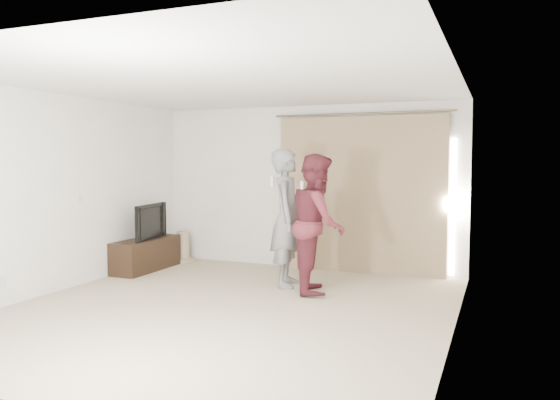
% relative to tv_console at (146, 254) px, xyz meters
% --- Properties ---
extents(floor, '(5.50, 5.50, 0.00)m').
position_rel_tv_console_xyz_m(floor, '(2.27, -1.58, -0.25)').
color(floor, '#BEAC8F').
rests_on(floor, ground).
extents(wall_back, '(5.00, 0.04, 2.60)m').
position_rel_tv_console_xyz_m(wall_back, '(2.27, 1.17, 1.05)').
color(wall_back, silver).
rests_on(wall_back, ground).
extents(wall_left, '(0.04, 5.50, 2.60)m').
position_rel_tv_console_xyz_m(wall_left, '(-0.23, -1.58, 1.05)').
color(wall_left, silver).
rests_on(wall_left, ground).
extents(ceiling, '(5.00, 5.50, 0.01)m').
position_rel_tv_console_xyz_m(ceiling, '(2.27, -1.58, 2.35)').
color(ceiling, silver).
rests_on(ceiling, wall_back).
extents(curtain, '(2.80, 0.11, 2.46)m').
position_rel_tv_console_xyz_m(curtain, '(3.18, 1.10, 0.96)').
color(curtain, tan).
rests_on(curtain, ground).
extents(tv_console, '(0.45, 1.29, 0.50)m').
position_rel_tv_console_xyz_m(tv_console, '(0.00, 0.00, 0.00)').
color(tv_console, black).
rests_on(tv_console, ground).
extents(tv, '(0.27, 0.97, 0.55)m').
position_rel_tv_console_xyz_m(tv, '(0.00, 0.00, 0.53)').
color(tv, black).
rests_on(tv, tv_console).
extents(scratching_post, '(0.39, 0.39, 0.52)m').
position_rel_tv_console_xyz_m(scratching_post, '(0.17, 0.82, -0.04)').
color(scratching_post, tan).
rests_on(scratching_post, ground).
extents(person_man, '(0.61, 0.78, 1.88)m').
position_rel_tv_console_xyz_m(person_man, '(2.46, -0.18, 0.69)').
color(person_man, slate).
rests_on(person_man, ground).
extents(person_woman, '(0.93, 1.05, 1.81)m').
position_rel_tv_console_xyz_m(person_woman, '(2.96, -0.35, 0.66)').
color(person_woman, maroon).
rests_on(person_woman, ground).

